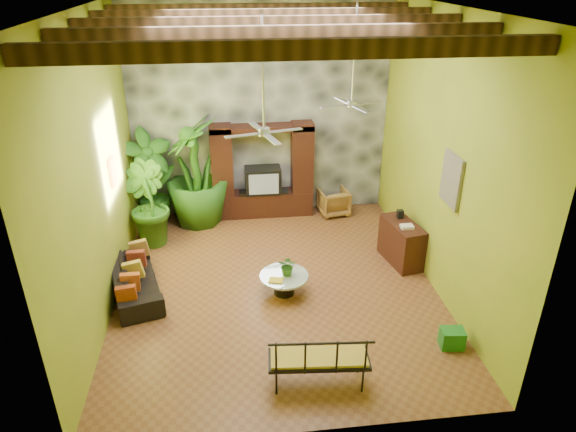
{
  "coord_description": "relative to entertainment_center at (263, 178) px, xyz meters",
  "views": [
    {
      "loc": [
        -0.77,
        -8.28,
        5.63
      ],
      "look_at": [
        0.25,
        0.2,
        1.38
      ],
      "focal_mm": 32.0,
      "sensor_mm": 36.0,
      "label": 1
    }
  ],
  "objects": [
    {
      "name": "stone_accent_wall",
      "position": [
        0.0,
        0.3,
        1.53
      ],
      "size": [
        5.98,
        0.1,
        4.98
      ],
      "primitive_type": "cube",
      "color": "#33363A",
      "rests_on": "ground"
    },
    {
      "name": "left_wall",
      "position": [
        -3.0,
        -3.14,
        1.53
      ],
      "size": [
        0.02,
        7.0,
        5.0
      ],
      "primitive_type": "cube",
      "color": "olive",
      "rests_on": "ground"
    },
    {
      "name": "iron_bench",
      "position": [
        0.36,
        -5.86,
        -0.42
      ],
      "size": [
        1.5,
        0.65,
        0.57
      ],
      "rotation": [
        0.0,
        0.0,
        -0.08
      ],
      "color": "black",
      "rests_on": "ground"
    },
    {
      "name": "green_bin",
      "position": [
        2.65,
        -5.24,
        -0.8
      ],
      "size": [
        0.4,
        0.32,
        0.33
      ],
      "primitive_type": "cube",
      "rotation": [
        0.0,
        0.0,
        -0.11
      ],
      "color": "#217C28",
      "rests_on": "ground"
    },
    {
      "name": "yellow_tray",
      "position": [
        -0.05,
        -3.6,
        -0.55
      ],
      "size": [
        0.3,
        0.24,
        0.03
      ],
      "primitive_type": "cube",
      "rotation": [
        0.0,
        0.0,
        -0.26
      ],
      "color": "yellow",
      "rests_on": "coffee_table"
    },
    {
      "name": "wall_art_painting",
      "position": [
        2.96,
        -3.74,
        1.33
      ],
      "size": [
        0.06,
        0.7,
        0.9
      ],
      "primitive_type": "cube",
      "color": "#27678F",
      "rests_on": "right_wall"
    },
    {
      "name": "ceiling_fan_front",
      "position": [
        -0.2,
        -3.54,
        2.44
      ],
      "size": [
        1.28,
        1.28,
        1.86
      ],
      "color": "#AEAEB3",
      "rests_on": "ceiling"
    },
    {
      "name": "wicker_armchair",
      "position": [
        1.72,
        -0.17,
        -0.65
      ],
      "size": [
        0.78,
        0.8,
        0.63
      ],
      "primitive_type": "imported",
      "rotation": [
        0.0,
        0.0,
        3.3
      ],
      "color": "brown",
      "rests_on": "ground"
    },
    {
      "name": "ceiling_fan_back",
      "position": [
        1.6,
        -1.94,
        2.44
      ],
      "size": [
        1.28,
        1.28,
        1.86
      ],
      "color": "#AEAEB3",
      "rests_on": "ceiling"
    },
    {
      "name": "ceiling",
      "position": [
        0.0,
        -3.14,
        4.03
      ],
      "size": [
        6.0,
        7.0,
        0.02
      ],
      "primitive_type": "cube",
      "color": "silver",
      "rests_on": "back_wall"
    },
    {
      "name": "entertainment_center",
      "position": [
        0.0,
        0.0,
        0.0
      ],
      "size": [
        2.4,
        0.55,
        2.3
      ],
      "color": "black",
      "rests_on": "ground"
    },
    {
      "name": "centerpiece_plant",
      "position": [
        0.19,
        -3.41,
        -0.38
      ],
      "size": [
        0.42,
        0.4,
        0.38
      ],
      "primitive_type": "imported",
      "rotation": [
        0.0,
        0.0,
        -0.36
      ],
      "color": "#2A5E18",
      "rests_on": "coffee_table"
    },
    {
      "name": "back_wall",
      "position": [
        0.0,
        0.36,
        1.53
      ],
      "size": [
        6.0,
        0.02,
        5.0
      ],
      "primitive_type": "cube",
      "color": "olive",
      "rests_on": "ground"
    },
    {
      "name": "tall_plant_b",
      "position": [
        -2.6,
        -1.1,
        -0.04
      ],
      "size": [
        1.3,
        1.3,
        1.86
      ],
      "primitive_type": "imported",
      "rotation": [
        0.0,
        0.0,
        2.36
      ],
      "color": "#2E671B",
      "rests_on": "ground"
    },
    {
      "name": "sofa",
      "position": [
        -2.65,
        -3.07,
        -0.67
      ],
      "size": [
        1.27,
        2.13,
        0.58
      ],
      "primitive_type": "imported",
      "rotation": [
        0.0,
        0.0,
        1.83
      ],
      "color": "black",
      "rests_on": "ground"
    },
    {
      "name": "ceiling_beams",
      "position": [
        0.0,
        -3.14,
        3.81
      ],
      "size": [
        5.95,
        5.36,
        0.22
      ],
      "color": "#3C2413",
      "rests_on": "ceiling"
    },
    {
      "name": "right_wall",
      "position": [
        3.0,
        -3.14,
        1.53
      ],
      "size": [
        0.02,
        7.0,
        5.0
      ],
      "primitive_type": "cube",
      "color": "olive",
      "rests_on": "ground"
    },
    {
      "name": "tall_plant_c",
      "position": [
        -1.57,
        -0.22,
        0.32
      ],
      "size": [
        1.45,
        1.45,
        2.57
      ],
      "primitive_type": "imported",
      "rotation": [
        0.0,
        0.0,
        4.72
      ],
      "color": "#2B661B",
      "rests_on": "ground"
    },
    {
      "name": "wall_art_mask",
      "position": [
        -2.96,
        -2.14,
        1.13
      ],
      "size": [
        0.06,
        0.32,
        0.55
      ],
      "primitive_type": "cube",
      "color": "gold",
      "rests_on": "left_wall"
    },
    {
      "name": "ground",
      "position": [
        0.0,
        -3.14,
        -0.97
      ],
      "size": [
        7.0,
        7.0,
        0.0
      ],
      "primitive_type": "plane",
      "color": "brown",
      "rests_on": "ground"
    },
    {
      "name": "side_console",
      "position": [
        2.65,
        -2.57,
        -0.52
      ],
      "size": [
        0.7,
        1.18,
        0.89
      ],
      "primitive_type": "cube",
      "rotation": [
        0.0,
        0.0,
        0.19
      ],
      "color": "#321B0F",
      "rests_on": "ground"
    },
    {
      "name": "coffee_table",
      "position": [
        0.12,
        -3.42,
        -0.71
      ],
      "size": [
        0.91,
        0.91,
        0.4
      ],
      "rotation": [
        0.0,
        0.0,
        0.0
      ],
      "color": "black",
      "rests_on": "ground"
    },
    {
      "name": "tall_plant_a",
      "position": [
        -2.58,
        -0.26,
        0.2
      ],
      "size": [
        1.48,
        1.35,
        2.33
      ],
      "primitive_type": "imported",
      "rotation": [
        0.0,
        0.0,
        0.54
      ],
      "color": "#2A691B",
      "rests_on": "ground"
    }
  ]
}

